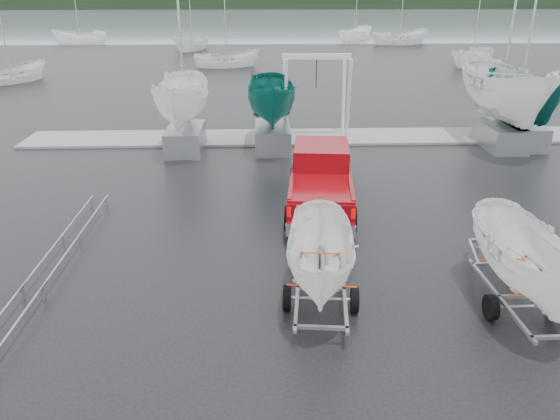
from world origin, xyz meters
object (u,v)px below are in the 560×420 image
Objects in this scene: trailer_parked at (540,205)px; boat_hoist at (316,85)px; pickup_truck at (321,177)px; trailer_hitched at (324,207)px.

boat_hoist is at bearing 100.69° from trailer_parked.
pickup_truck is at bearing 118.75° from trailer_parked.
trailer_parked is at bearing -54.37° from pickup_truck.
pickup_truck is 9.20m from boat_hoist.
trailer_hitched is at bearing -90.00° from pickup_truck.
pickup_truck is 1.50× the size of boat_hoist.
boat_hoist is at bearing 91.58° from pickup_truck.
trailer_parked is (4.66, -0.51, 0.18)m from trailer_hitched.
trailer_hitched reaches higher than boat_hoist.
boat_hoist is at bearing 90.92° from trailer_hitched.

